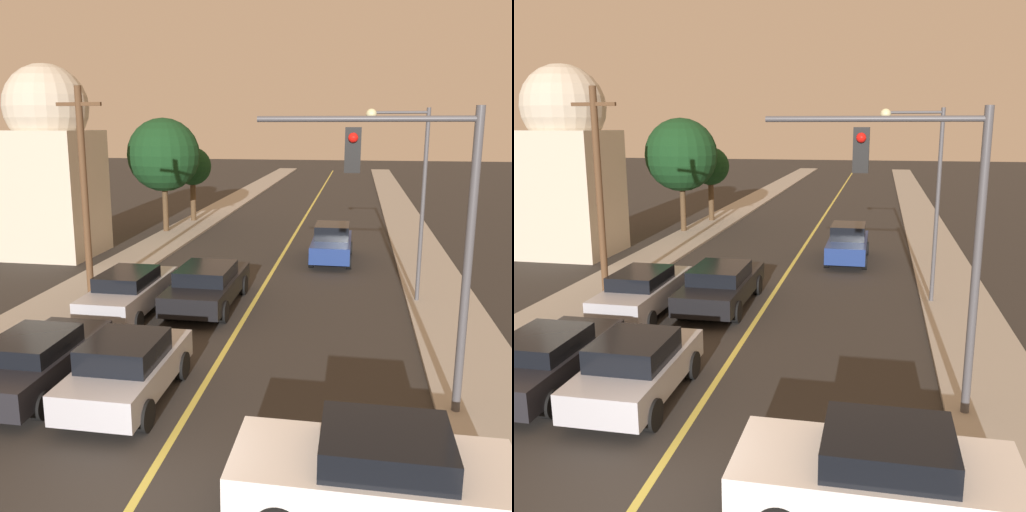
% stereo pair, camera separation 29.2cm
% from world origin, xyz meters
% --- Properties ---
extents(ground_plane, '(200.00, 200.00, 0.00)m').
position_xyz_m(ground_plane, '(0.00, 0.00, 0.00)').
color(ground_plane, '#2D2B28').
extents(road_surface, '(10.62, 80.00, 0.01)m').
position_xyz_m(road_surface, '(0.00, 36.00, 0.01)').
color(road_surface, '#2D2B28').
rests_on(road_surface, ground).
extents(sidewalk_left, '(2.50, 80.00, 0.12)m').
position_xyz_m(sidewalk_left, '(-6.56, 36.00, 0.06)').
color(sidewalk_left, '#9E998E').
rests_on(sidewalk_left, ground).
extents(sidewalk_right, '(2.50, 80.00, 0.12)m').
position_xyz_m(sidewalk_right, '(6.56, 36.00, 0.06)').
color(sidewalk_right, '#9E998E').
rests_on(sidewalk_right, ground).
extents(car_near_lane_front, '(1.93, 4.08, 1.53)m').
position_xyz_m(car_near_lane_front, '(-1.49, 3.51, 0.78)').
color(car_near_lane_front, '#A5A8B2').
rests_on(car_near_lane_front, ground).
extents(car_near_lane_second, '(2.07, 5.13, 1.47)m').
position_xyz_m(car_near_lane_second, '(-1.49, 10.55, 0.78)').
color(car_near_lane_second, black).
rests_on(car_near_lane_second, ground).
extents(car_outer_lane_front, '(1.92, 4.44, 1.38)m').
position_xyz_m(car_outer_lane_front, '(-3.82, 3.71, 0.73)').
color(car_outer_lane_front, black).
rests_on(car_outer_lane_front, ground).
extents(car_outer_lane_second, '(1.85, 4.89, 1.48)m').
position_xyz_m(car_outer_lane_second, '(-3.82, 9.35, 0.77)').
color(car_outer_lane_second, '#A5A8B2').
rests_on(car_outer_lane_second, ground).
extents(car_far_oncoming, '(1.86, 4.64, 1.70)m').
position_xyz_m(car_far_oncoming, '(2.39, 18.23, 0.85)').
color(car_far_oncoming, navy).
rests_on(car_far_oncoming, ground).
extents(car_crossing_right, '(4.40, 2.01, 1.57)m').
position_xyz_m(car_crossing_right, '(3.88, 0.34, 0.82)').
color(car_crossing_right, white).
rests_on(car_crossing_right, ground).
extents(traffic_signal_mast, '(4.43, 0.42, 6.36)m').
position_xyz_m(traffic_signal_mast, '(4.74, 4.07, 4.39)').
color(traffic_signal_mast, '#47474C').
rests_on(traffic_signal_mast, ground).
extents(streetlamp_right, '(2.10, 0.36, 6.57)m').
position_xyz_m(streetlamp_right, '(5.13, 12.21, 4.41)').
color(streetlamp_right, '#47474C').
rests_on(streetlamp_right, ground).
extents(utility_pole_left, '(1.60, 0.24, 7.30)m').
position_xyz_m(utility_pole_left, '(-5.91, 10.75, 3.93)').
color(utility_pole_left, '#513823').
rests_on(utility_pole_left, ground).
extents(tree_left_near, '(2.41, 2.41, 4.70)m').
position_xyz_m(tree_left_near, '(-6.98, 27.74, 3.56)').
color(tree_left_near, '#4C3823').
rests_on(tree_left_near, ground).
extents(tree_left_far, '(4.13, 4.13, 6.46)m').
position_xyz_m(tree_left_far, '(-7.48, 23.72, 4.50)').
color(tree_left_far, '#4C3823').
rests_on(tree_left_far, ground).
extents(domed_building_left, '(4.00, 4.00, 8.89)m').
position_xyz_m(domed_building_left, '(-10.81, 17.24, 4.46)').
color(domed_building_left, '#BCB29E').
rests_on(domed_building_left, ground).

